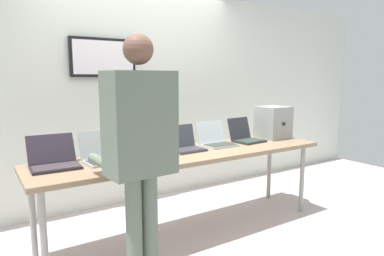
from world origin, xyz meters
TOP-DOWN VIEW (x-y plane):
  - ground at (0.00, 0.00)m, footprint 8.00×8.00m
  - back_wall at (-0.01, 1.13)m, footprint 8.00×0.11m
  - workbench at (0.00, 0.00)m, footprint 2.88×0.70m
  - equipment_box at (1.23, 0.11)m, footprint 0.32×0.32m
  - laptop_station_0 at (-1.18, 0.12)m, footprint 0.38×0.38m
  - laptop_station_1 at (-0.78, 0.09)m, footprint 0.38×0.33m
  - laptop_station_2 at (-0.36, 0.09)m, footprint 0.32×0.32m
  - laptop_station_3 at (0.02, 0.09)m, footprint 0.32×0.29m
  - laptop_station_4 at (0.42, 0.12)m, footprint 0.33×0.33m
  - laptop_station_5 at (0.82, 0.12)m, footprint 0.34×0.34m
  - person at (-0.77, -0.62)m, footprint 0.46×0.61m
  - coffee_mug at (-0.79, -0.25)m, footprint 0.08×0.08m

SIDE VIEW (x-z plane):
  - ground at x=0.00m, z-range -0.04..0.00m
  - workbench at x=0.00m, z-range 0.34..1.14m
  - coffee_mug at x=-0.79m, z-range 0.80..0.89m
  - laptop_station_2 at x=-0.36m, z-range 0.73..0.97m
  - laptop_station_3 at x=0.02m, z-range 0.73..0.97m
  - laptop_station_0 at x=-1.18m, z-range 0.73..0.97m
  - laptop_station_4 at x=0.42m, z-range 0.73..0.97m
  - laptop_station_1 at x=-0.78m, z-range 0.73..0.98m
  - laptop_station_5 at x=0.82m, z-range 0.73..0.98m
  - equipment_box at x=1.23m, z-range 0.80..1.16m
  - person at x=-0.77m, z-range 0.19..1.96m
  - back_wall at x=-0.01m, z-range 0.01..2.55m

